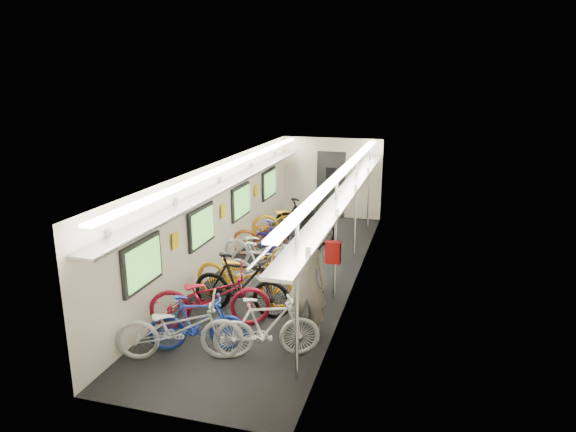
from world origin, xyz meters
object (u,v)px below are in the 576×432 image
Objects in this scene: passenger_near at (306,284)px; passenger_mid at (304,249)px; bicycle_1 at (197,323)px; backpack at (333,252)px; bicycle_0 at (180,328)px.

passenger_near is 1.07× the size of passenger_mid.
passenger_near reaches higher than bicycle_1.
bicycle_1 is 2.90m from passenger_mid.
passenger_near is at bearing -79.69° from bicycle_1.
backpack reaches higher than bicycle_1.
bicycle_0 is at bearing 15.81° from passenger_near.
backpack is at bearing 140.45° from passenger_mid.
passenger_mid is at bearing -38.33° from bicycle_1.
backpack is (1.82, 1.52, 0.82)m from bicycle_1.
bicycle_0 is 1.24× the size of bicycle_1.
passenger_near is at bearing -116.21° from backpack.
bicycle_0 is 5.03× the size of backpack.
backpack is (0.29, 0.72, 0.32)m from passenger_near.
backpack is (1.96, 1.81, 0.78)m from bicycle_0.
passenger_near is 0.84m from backpack.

